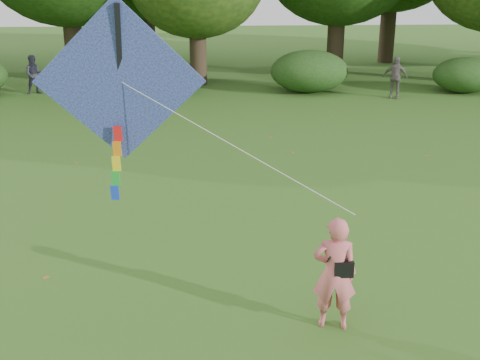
{
  "coord_description": "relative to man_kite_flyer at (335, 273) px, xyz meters",
  "views": [
    {
      "loc": [
        -1.66,
        -8.95,
        5.42
      ],
      "look_at": [
        -1.03,
        2.0,
        1.5
      ],
      "focal_mm": 45.0,
      "sensor_mm": 36.0,
      "label": 1
    }
  ],
  "objects": [
    {
      "name": "flying_kite",
      "position": [
        -3.29,
        1.49,
        2.7
      ],
      "size": [
        4.92,
        1.91,
        3.39
      ],
      "color": "#222F97",
      "rests_on": "ground"
    },
    {
      "name": "bystander_left",
      "position": [
        -9.52,
        18.96,
        -0.08
      ],
      "size": [
        1.0,
        0.89,
        1.72
      ],
      "primitive_type": "imported",
      "rotation": [
        0.0,
        0.0,
        0.34
      ],
      "color": "#2A2A38",
      "rests_on": "ground"
    },
    {
      "name": "crossbody_bag",
      "position": [
        0.12,
        -0.03,
        0.12
      ],
      "size": [
        0.43,
        0.2,
        0.72
      ],
      "color": "black",
      "rests_on": "ground"
    },
    {
      "name": "man_kite_flyer",
      "position": [
        0.0,
        0.0,
        0.0
      ],
      "size": [
        0.75,
        0.56,
        1.87
      ],
      "primitive_type": "imported",
      "rotation": [
        0.0,
        0.0,
        2.97
      ],
      "color": "#DB676B",
      "rests_on": "ground"
    },
    {
      "name": "shrub_band",
      "position": [
        -0.99,
        18.39,
        -0.08
      ],
      "size": [
        39.15,
        3.22,
        1.88
      ],
      "color": "#264919",
      "rests_on": "ground"
    },
    {
      "name": "fallen_leaves",
      "position": [
        -0.15,
        3.27,
        -0.93
      ],
      "size": [
        10.59,
        13.79,
        0.01
      ],
      "color": "#905F27",
      "rests_on": "ground"
    },
    {
      "name": "bystander_right",
      "position": [
        6.19,
        17.18,
        -0.04
      ],
      "size": [
        1.14,
        0.82,
        1.79
      ],
      "primitive_type": "imported",
      "rotation": [
        0.0,
        0.0,
        -0.41
      ],
      "color": "slate",
      "rests_on": "ground"
    },
    {
      "name": "ground",
      "position": [
        -0.27,
        0.79,
        -0.93
      ],
      "size": [
        100.0,
        100.0,
        0.0
      ],
      "primitive_type": "plane",
      "color": "#265114",
      "rests_on": "ground"
    }
  ]
}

